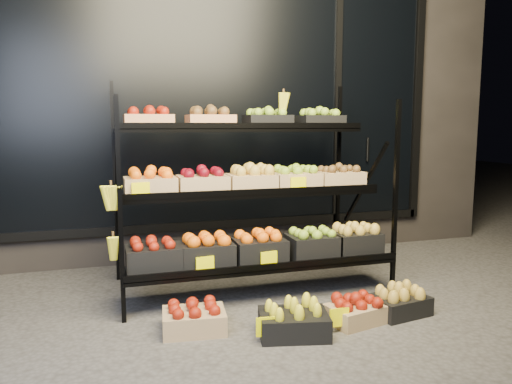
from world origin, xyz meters
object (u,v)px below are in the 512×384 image
object	(u,v)px
display_rack	(250,192)
floor_crate_midleft	(294,320)
floor_crate_midright	(355,310)
floor_crate_left	(194,317)

from	to	relation	value
display_rack	floor_crate_midleft	distance (m)	1.17
display_rack	floor_crate_midright	xyz separation A→B (m)	(0.46, -0.89, -0.70)
floor_crate_midleft	floor_crate_midright	world-z (taller)	floor_crate_midleft
floor_crate_midright	floor_crate_left	bearing A→B (deg)	156.77
floor_crate_left	display_rack	bearing A→B (deg)	56.96
display_rack	floor_crate_left	size ratio (longest dim) A/B	5.14
floor_crate_midleft	floor_crate_midright	bearing A→B (deg)	20.61
floor_crate_left	floor_crate_midright	world-z (taller)	floor_crate_left
floor_crate_left	floor_crate_midleft	world-z (taller)	floor_crate_midleft
floor_crate_midleft	floor_crate_midright	distance (m)	0.47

